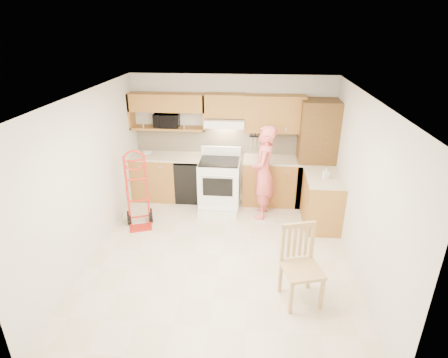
# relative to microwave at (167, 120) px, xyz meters

# --- Properties ---
(floor) EXTENTS (4.00, 4.50, 0.02)m
(floor) POSITION_rel_microwave_xyz_m (1.28, -2.08, -1.64)
(floor) COLOR beige
(floor) RESTS_ON ground
(ceiling) EXTENTS (4.00, 4.50, 0.02)m
(ceiling) POSITION_rel_microwave_xyz_m (1.28, -2.08, 0.88)
(ceiling) COLOR white
(ceiling) RESTS_ON ground
(wall_back) EXTENTS (4.00, 0.02, 2.50)m
(wall_back) POSITION_rel_microwave_xyz_m (1.28, 0.17, -0.38)
(wall_back) COLOR silver
(wall_back) RESTS_ON ground
(wall_front) EXTENTS (4.00, 0.02, 2.50)m
(wall_front) POSITION_rel_microwave_xyz_m (1.28, -4.34, -0.38)
(wall_front) COLOR silver
(wall_front) RESTS_ON ground
(wall_left) EXTENTS (0.02, 4.50, 2.50)m
(wall_left) POSITION_rel_microwave_xyz_m (-0.73, -2.08, -0.38)
(wall_left) COLOR silver
(wall_left) RESTS_ON ground
(wall_right) EXTENTS (0.02, 4.50, 2.50)m
(wall_right) POSITION_rel_microwave_xyz_m (3.29, -2.08, -0.38)
(wall_right) COLOR silver
(wall_right) RESTS_ON ground
(backsplash) EXTENTS (3.92, 0.03, 0.55)m
(backsplash) POSITION_rel_microwave_xyz_m (1.28, 0.15, -0.43)
(backsplash) COLOR beige
(backsplash) RESTS_ON wall_back
(lower_cab_left) EXTENTS (0.90, 0.60, 0.90)m
(lower_cab_left) POSITION_rel_microwave_xyz_m (-0.27, -0.14, -1.18)
(lower_cab_left) COLOR #A77125
(lower_cab_left) RESTS_ON ground
(dishwasher) EXTENTS (0.60, 0.60, 0.85)m
(dishwasher) POSITION_rel_microwave_xyz_m (0.48, -0.14, -1.20)
(dishwasher) COLOR black
(dishwasher) RESTS_ON ground
(lower_cab_right) EXTENTS (1.14, 0.60, 0.90)m
(lower_cab_right) POSITION_rel_microwave_xyz_m (2.11, -0.14, -1.18)
(lower_cab_right) COLOR #A77125
(lower_cab_right) RESTS_ON ground
(countertop_left) EXTENTS (1.50, 0.63, 0.04)m
(countertop_left) POSITION_rel_microwave_xyz_m (0.03, -0.13, -0.71)
(countertop_left) COLOR beige
(countertop_left) RESTS_ON lower_cab_left
(countertop_right) EXTENTS (1.14, 0.63, 0.04)m
(countertop_right) POSITION_rel_microwave_xyz_m (2.11, -0.13, -0.71)
(countertop_right) COLOR beige
(countertop_right) RESTS_ON lower_cab_right
(cab_return_right) EXTENTS (0.60, 1.00, 0.90)m
(cab_return_right) POSITION_rel_microwave_xyz_m (2.98, -0.94, -1.18)
(cab_return_right) COLOR #A77125
(cab_return_right) RESTS_ON ground
(countertop_return) EXTENTS (0.63, 1.00, 0.04)m
(countertop_return) POSITION_rel_microwave_xyz_m (2.98, -0.94, -0.71)
(countertop_return) COLOR beige
(countertop_return) RESTS_ON cab_return_right
(pantry_tall) EXTENTS (0.70, 0.60, 2.10)m
(pantry_tall) POSITION_rel_microwave_xyz_m (2.93, -0.14, -0.58)
(pantry_tall) COLOR brown
(pantry_tall) RESTS_ON ground
(upper_cab_left) EXTENTS (1.50, 0.33, 0.34)m
(upper_cab_left) POSITION_rel_microwave_xyz_m (0.03, 0.00, 0.35)
(upper_cab_left) COLOR #A77125
(upper_cab_left) RESTS_ON wall_back
(upper_shelf_mw) EXTENTS (1.50, 0.33, 0.04)m
(upper_shelf_mw) POSITION_rel_microwave_xyz_m (0.03, 0.00, -0.16)
(upper_shelf_mw) COLOR #A77125
(upper_shelf_mw) RESTS_ON wall_back
(upper_cab_center) EXTENTS (0.76, 0.33, 0.44)m
(upper_cab_center) POSITION_rel_microwave_xyz_m (1.16, 0.00, 0.31)
(upper_cab_center) COLOR #A77125
(upper_cab_center) RESTS_ON wall_back
(upper_cab_right) EXTENTS (1.14, 0.33, 0.70)m
(upper_cab_right) POSITION_rel_microwave_xyz_m (2.11, 0.00, 0.17)
(upper_cab_right) COLOR #A77125
(upper_cab_right) RESTS_ON wall_back
(range_hood) EXTENTS (0.76, 0.46, 0.14)m
(range_hood) POSITION_rel_microwave_xyz_m (1.16, -0.06, 0.00)
(range_hood) COLOR white
(range_hood) RESTS_ON wall_back
(knife_strip) EXTENTS (0.40, 0.05, 0.29)m
(knife_strip) POSITION_rel_microwave_xyz_m (1.83, 0.12, -0.39)
(knife_strip) COLOR black
(knife_strip) RESTS_ON backsplash
(microwave) EXTENTS (0.51, 0.36, 0.27)m
(microwave) POSITION_rel_microwave_xyz_m (0.00, 0.00, 0.00)
(microwave) COLOR black
(microwave) RESTS_ON upper_shelf_mw
(range) EXTENTS (0.78, 1.03, 1.15)m
(range) POSITION_rel_microwave_xyz_m (1.09, -0.49, -1.05)
(range) COLOR white
(range) RESTS_ON ground
(person) EXTENTS (0.50, 0.69, 1.76)m
(person) POSITION_rel_microwave_xyz_m (1.92, -0.74, -0.75)
(person) COLOR #EA6160
(person) RESTS_ON ground
(hand_truck) EXTENTS (0.64, 0.61, 1.31)m
(hand_truck) POSITION_rel_microwave_xyz_m (-0.27, -1.32, -0.97)
(hand_truck) COLOR red
(hand_truck) RESTS_ON ground
(dining_chair) EXTENTS (0.60, 0.63, 1.06)m
(dining_chair) POSITION_rel_microwave_xyz_m (2.41, -3.00, -1.10)
(dining_chair) COLOR tan
(dining_chair) RESTS_ON ground
(soap_bottle) EXTENTS (0.11, 0.12, 0.19)m
(soap_bottle) POSITION_rel_microwave_xyz_m (2.98, -1.04, -0.59)
(soap_bottle) COLOR white
(soap_bottle) RESTS_ON countertop_return
(bowl) EXTENTS (0.24, 0.24, 0.05)m
(bowl) POSITION_rel_microwave_xyz_m (-0.40, -0.14, -0.66)
(bowl) COLOR white
(bowl) RESTS_ON countertop_left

